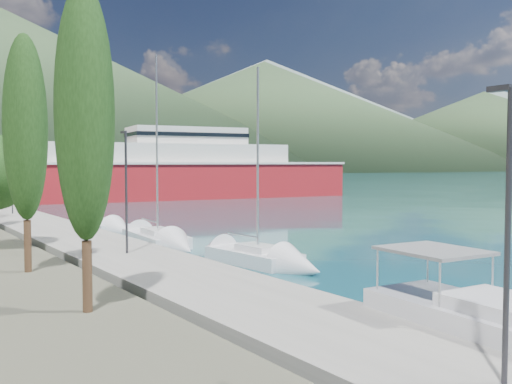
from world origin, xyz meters
TOP-DOWN VIEW (x-y plane):
  - quay at (-9.00, 26.00)m, footprint 5.00×88.00m
  - hills_far at (138.59, 618.73)m, footprint 1480.00×900.00m
  - hills_near at (98.04, 372.50)m, footprint 1010.00×520.00m
  - lamp_posts at (-9.00, 14.33)m, footprint 0.15×47.33m
  - sailboat_near at (-2.72, 8.20)m, footprint 2.95×7.88m
  - sailboat_mid at (-4.36, 17.25)m, footprint 3.07×9.22m
  - sailboat_far at (-4.65, 26.52)m, footprint 3.40×7.61m
  - ferry at (14.39, 62.71)m, footprint 61.63×21.85m

SIDE VIEW (x-z plane):
  - sailboat_near at x=-2.72m, z-range -5.24..5.84m
  - sailboat_far at x=-4.65m, z-range -5.09..5.70m
  - sailboat_mid at x=-4.36m, z-range -6.21..6.83m
  - quay at x=-9.00m, z-range 0.00..0.80m
  - ferry at x=14.39m, z-range -2.35..9.65m
  - lamp_posts at x=-9.00m, z-range 1.05..7.11m
  - hills_near at x=98.04m, z-range -8.32..106.68m
  - hills_far at x=138.59m, z-range -12.61..167.39m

